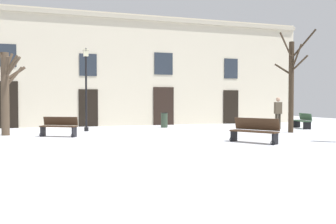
{
  "coord_description": "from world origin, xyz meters",
  "views": [
    {
      "loc": [
        -4.65,
        -12.54,
        1.53
      ],
      "look_at": [
        0.0,
        1.95,
        1.07
      ],
      "focal_mm": 38.99,
      "sensor_mm": 36.0,
      "label": 1
    }
  ],
  "objects_px": {
    "tree_center": "(6,88)",
    "person_crossing_plaza": "(278,111)",
    "litter_bin": "(164,120)",
    "tree_right_of_center": "(292,82)",
    "bench_near_center_tree": "(59,126)",
    "streetlamp": "(86,81)",
    "bench_near_lamp": "(255,130)",
    "bench_back_to_back_right": "(303,121)"
  },
  "relations": [
    {
      "from": "bench_near_lamp",
      "to": "litter_bin",
      "type": "bearing_deg",
      "value": 154.37
    },
    {
      "from": "tree_center",
      "to": "bench_near_center_tree",
      "type": "relative_size",
      "value": 2.92
    },
    {
      "from": "tree_center",
      "to": "person_crossing_plaza",
      "type": "distance_m",
      "value": 13.75
    },
    {
      "from": "litter_bin",
      "to": "bench_near_center_tree",
      "type": "xyz_separation_m",
      "value": [
        -5.9,
        -3.8,
        0.01
      ]
    },
    {
      "from": "tree_center",
      "to": "bench_back_to_back_right",
      "type": "xyz_separation_m",
      "value": [
        15.31,
        -0.58,
        -1.7
      ]
    },
    {
      "from": "bench_near_center_tree",
      "to": "person_crossing_plaza",
      "type": "distance_m",
      "value": 11.49
    },
    {
      "from": "tree_right_of_center",
      "to": "litter_bin",
      "type": "height_order",
      "value": "tree_right_of_center"
    },
    {
      "from": "tree_center",
      "to": "tree_right_of_center",
      "type": "distance_m",
      "value": 13.26
    },
    {
      "from": "streetlamp",
      "to": "bench_near_lamp",
      "type": "bearing_deg",
      "value": -52.97
    },
    {
      "from": "litter_bin",
      "to": "tree_center",
      "type": "bearing_deg",
      "value": -163.34
    },
    {
      "from": "tree_center",
      "to": "bench_near_lamp",
      "type": "bearing_deg",
      "value": -33.48
    },
    {
      "from": "bench_near_center_tree",
      "to": "bench_near_lamp",
      "type": "distance_m",
      "value": 8.18
    },
    {
      "from": "tree_center",
      "to": "litter_bin",
      "type": "distance_m",
      "value": 8.65
    },
    {
      "from": "litter_bin",
      "to": "bench_near_center_tree",
      "type": "distance_m",
      "value": 7.02
    },
    {
      "from": "tree_center",
      "to": "person_crossing_plaza",
      "type": "bearing_deg",
      "value": -2.51
    },
    {
      "from": "tree_right_of_center",
      "to": "bench_near_center_tree",
      "type": "bearing_deg",
      "value": 172.93
    },
    {
      "from": "streetlamp",
      "to": "litter_bin",
      "type": "relative_size",
      "value": 4.9
    },
    {
      "from": "litter_bin",
      "to": "person_crossing_plaza",
      "type": "relative_size",
      "value": 0.5
    },
    {
      "from": "streetlamp",
      "to": "tree_right_of_center",
      "type": "bearing_deg",
      "value": -22.57
    },
    {
      "from": "bench_near_center_tree",
      "to": "tree_right_of_center",
      "type": "bearing_deg",
      "value": 22.46
    },
    {
      "from": "tree_right_of_center",
      "to": "litter_bin",
      "type": "bearing_deg",
      "value": 133.38
    },
    {
      "from": "bench_near_lamp",
      "to": "bench_near_center_tree",
      "type": "bearing_deg",
      "value": -155.63
    },
    {
      "from": "bench_back_to_back_right",
      "to": "bench_near_lamp",
      "type": "bearing_deg",
      "value": -33.4
    },
    {
      "from": "tree_center",
      "to": "streetlamp",
      "type": "bearing_deg",
      "value": 18.36
    },
    {
      "from": "person_crossing_plaza",
      "to": "bench_near_lamp",
      "type": "bearing_deg",
      "value": -128.04
    },
    {
      "from": "tree_center",
      "to": "streetlamp",
      "type": "height_order",
      "value": "tree_center"
    },
    {
      "from": "tree_right_of_center",
      "to": "bench_near_center_tree",
      "type": "height_order",
      "value": "tree_right_of_center"
    },
    {
      "from": "litter_bin",
      "to": "bench_near_lamp",
      "type": "height_order",
      "value": "bench_near_lamp"
    },
    {
      "from": "streetlamp",
      "to": "person_crossing_plaza",
      "type": "bearing_deg",
      "value": -10.1
    },
    {
      "from": "streetlamp",
      "to": "bench_near_center_tree",
      "type": "distance_m",
      "value": 3.6
    },
    {
      "from": "bench_near_center_tree",
      "to": "bench_back_to_back_right",
      "type": "height_order",
      "value": "bench_near_center_tree"
    },
    {
      "from": "streetlamp",
      "to": "bench_back_to_back_right",
      "type": "xyz_separation_m",
      "value": [
        11.7,
        -1.77,
        -2.13
      ]
    },
    {
      "from": "bench_near_center_tree",
      "to": "litter_bin",
      "type": "bearing_deg",
      "value": 62.3
    },
    {
      "from": "tree_center",
      "to": "bench_near_lamp",
      "type": "height_order",
      "value": "tree_center"
    },
    {
      "from": "tree_right_of_center",
      "to": "tree_center",
      "type": "bearing_deg",
      "value": 168.25
    },
    {
      "from": "tree_center",
      "to": "tree_right_of_center",
      "type": "relative_size",
      "value": 0.95
    },
    {
      "from": "litter_bin",
      "to": "bench_near_lamp",
      "type": "xyz_separation_m",
      "value": [
        0.87,
        -8.38,
        0.02
      ]
    },
    {
      "from": "bench_back_to_back_right",
      "to": "bench_near_lamp",
      "type": "distance_m",
      "value": 8.29
    },
    {
      "from": "tree_right_of_center",
      "to": "bench_near_center_tree",
      "type": "relative_size",
      "value": 3.08
    },
    {
      "from": "tree_center",
      "to": "person_crossing_plaza",
      "type": "relative_size",
      "value": 2.69
    },
    {
      "from": "litter_bin",
      "to": "bench_near_center_tree",
      "type": "bearing_deg",
      "value": -147.23
    },
    {
      "from": "litter_bin",
      "to": "bench_near_center_tree",
      "type": "height_order",
      "value": "litter_bin"
    }
  ]
}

